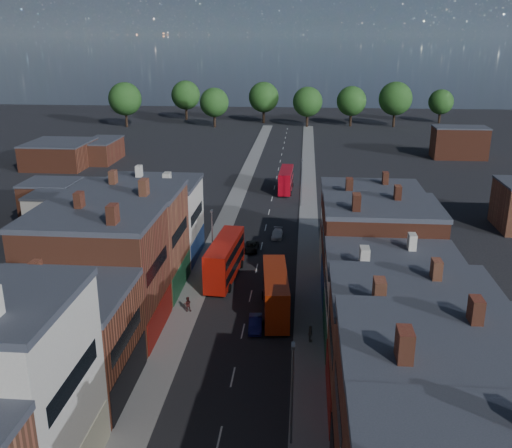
% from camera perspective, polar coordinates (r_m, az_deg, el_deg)
% --- Properties ---
extents(ground, '(400.00, 400.00, 0.00)m').
position_cam_1_polar(ground, '(44.16, -3.73, -20.74)').
color(ground, black).
rests_on(ground, ground).
extents(pavement_west, '(3.00, 200.00, 0.12)m').
position_cam_1_polar(pavement_west, '(89.13, -3.11, 0.20)').
color(pavement_west, gray).
rests_on(pavement_west, ground).
extents(pavement_east, '(3.00, 200.00, 0.12)m').
position_cam_1_polar(pavement_east, '(88.30, 5.27, -0.03)').
color(pavement_east, gray).
rests_on(pavement_east, ground).
extents(terrace_west, '(12.00, 80.00, 12.78)m').
position_cam_1_polar(terrace_west, '(44.60, -22.40, -11.90)').
color(terrace_west, brown).
rests_on(terrace_west, ground).
extents(terrace_east, '(12.00, 80.00, 12.78)m').
position_cam_1_polar(terrace_east, '(40.91, 16.49, -14.09)').
color(terrace_east, brown).
rests_on(terrace_east, ground).
extents(lamp_post_1, '(0.25, 0.70, 8.12)m').
position_cam_1_polar(lamp_post_1, '(40.98, 3.63, -16.03)').
color(lamp_post_1, slate).
rests_on(lamp_post_1, ground).
extents(lamp_post_2, '(0.25, 0.70, 8.12)m').
position_cam_1_polar(lamp_post_2, '(68.74, -4.40, -1.34)').
color(lamp_post_2, slate).
rests_on(lamp_post_2, ground).
extents(lamp_post_3, '(0.25, 0.70, 8.12)m').
position_cam_1_polar(lamp_post_3, '(96.63, 4.58, 4.48)').
color(lamp_post_3, slate).
rests_on(lamp_post_3, ground).
extents(bus_0, '(3.53, 11.45, 4.87)m').
position_cam_1_polar(bus_0, '(67.83, -3.14, -3.46)').
color(bus_0, '#B5150A').
rests_on(bus_0, ground).
extents(bus_1, '(3.40, 10.76, 4.57)m').
position_cam_1_polar(bus_1, '(59.58, 1.96, -6.83)').
color(bus_1, '#A62709').
rests_on(bus_1, ground).
extents(bus_2, '(2.67, 9.74, 4.18)m').
position_cam_1_polar(bus_2, '(106.45, 3.01, 4.46)').
color(bus_2, '#A30713').
rests_on(bus_2, ground).
extents(car_1, '(1.55, 3.83, 1.24)m').
position_cam_1_polar(car_1, '(57.38, -0.06, -9.94)').
color(car_1, '#12144E').
rests_on(car_1, ground).
extents(car_2, '(1.93, 3.99, 1.10)m').
position_cam_1_polar(car_2, '(77.23, -0.48, -2.31)').
color(car_2, black).
rests_on(car_2, ground).
extents(car_3, '(1.64, 3.77, 1.08)m').
position_cam_1_polar(car_3, '(82.32, 2.13, -0.99)').
color(car_3, silver).
rests_on(car_3, ground).
extents(ped_1, '(0.85, 0.56, 1.62)m').
position_cam_1_polar(ped_1, '(60.96, -6.86, -7.95)').
color(ped_1, '#3F1A19').
rests_on(ped_1, pavement_west).
extents(ped_3, '(0.50, 1.01, 1.69)m').
position_cam_1_polar(ped_3, '(55.18, 5.45, -10.86)').
color(ped_3, '#625C54').
rests_on(ped_3, pavement_east).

